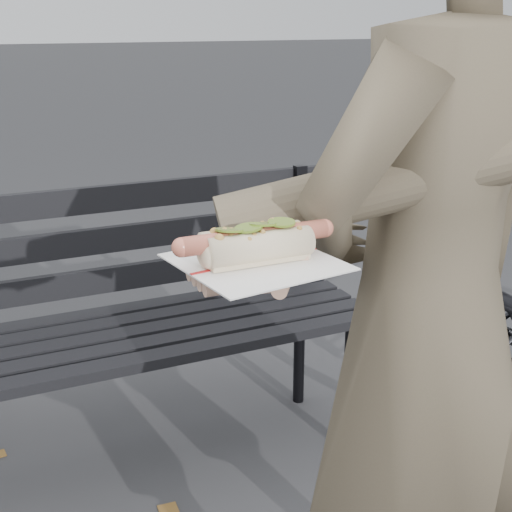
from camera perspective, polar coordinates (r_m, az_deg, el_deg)
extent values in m
cylinder|color=black|center=(2.34, 7.45, -10.41)|extent=(0.04, 0.04, 0.45)
cylinder|color=black|center=(2.60, 3.48, -7.16)|extent=(0.04, 0.04, 0.45)
cube|color=black|center=(1.97, -9.03, -8.34)|extent=(1.50, 0.07, 0.03)
cube|color=black|center=(2.05, -9.73, -7.29)|extent=(1.50, 0.07, 0.03)
cube|color=black|center=(2.13, -10.38, -6.31)|extent=(1.50, 0.07, 0.03)
cube|color=black|center=(2.21, -10.97, -5.41)|extent=(1.50, 0.07, 0.03)
cube|color=black|center=(2.29, -11.52, -4.56)|extent=(1.50, 0.07, 0.03)
cube|color=black|center=(2.45, 3.46, 2.42)|extent=(0.04, 0.03, 0.42)
cube|color=black|center=(2.28, -11.87, -1.86)|extent=(1.50, 0.02, 0.08)
cube|color=black|center=(2.24, -12.09, 1.26)|extent=(1.50, 0.02, 0.08)
cube|color=black|center=(2.21, -12.31, 4.48)|extent=(1.50, 0.02, 0.08)
imported|color=brown|center=(1.28, 13.49, -5.14)|extent=(0.71, 0.57, 1.69)
cylinder|color=brown|center=(1.11, 9.75, 5.48)|extent=(0.51, 0.23, 0.19)
cylinder|color=#D8A384|center=(0.95, 1.95, -0.65)|extent=(0.09, 0.08, 0.07)
ellipsoid|color=#D8A384|center=(0.92, 0.00, -1.47)|extent=(0.10, 0.11, 0.03)
cylinder|color=#D8A384|center=(0.88, -2.45, -2.47)|extent=(0.06, 0.02, 0.02)
cylinder|color=#D8A384|center=(0.89, -2.94, -2.05)|extent=(0.06, 0.02, 0.02)
cylinder|color=#D8A384|center=(0.91, -3.41, -1.65)|extent=(0.06, 0.02, 0.02)
cylinder|color=#D8A384|center=(0.93, -3.86, -1.26)|extent=(0.06, 0.02, 0.02)
cylinder|color=#D8A384|center=(0.88, 2.09, -2.37)|extent=(0.04, 0.05, 0.02)
cube|color=white|center=(0.92, 0.00, -0.47)|extent=(0.21, 0.21, 0.00)
cube|color=#B21E1E|center=(0.92, 0.00, -0.38)|extent=(0.19, 0.03, 0.00)
cylinder|color=#CE664F|center=(0.91, 0.00, 1.50)|extent=(0.20, 0.03, 0.02)
sphere|color=#CE664F|center=(0.87, -5.98, 0.68)|extent=(0.02, 0.03, 0.02)
sphere|color=#CE664F|center=(0.95, 5.49, 2.23)|extent=(0.02, 0.03, 0.02)
sphere|color=#9E6B2D|center=(0.87, -2.96, 1.38)|extent=(0.01, 0.01, 0.01)
sphere|color=#9E6B2D|center=(0.93, 3.37, 2.51)|extent=(0.01, 0.01, 0.01)
sphere|color=#9E6B2D|center=(0.89, 0.53, 1.91)|extent=(0.01, 0.01, 0.01)
sphere|color=#9E6B2D|center=(0.95, 2.46, 2.40)|extent=(0.01, 0.01, 0.01)
sphere|color=#9E6B2D|center=(0.91, 0.91, 2.13)|extent=(0.01, 0.01, 0.01)
sphere|color=#9E6B2D|center=(0.91, 2.78, 1.75)|extent=(0.01, 0.01, 0.01)
sphere|color=#9E6B2D|center=(0.93, 1.63, 2.11)|extent=(0.01, 0.01, 0.01)
sphere|color=#9E6B2D|center=(0.91, -1.39, 1.77)|extent=(0.01, 0.01, 0.01)
sphere|color=#9E6B2D|center=(0.88, -2.01, 1.44)|extent=(0.01, 0.01, 0.01)
sphere|color=#9E6B2D|center=(0.88, -0.92, 1.17)|extent=(0.01, 0.01, 0.01)
sphere|color=#9E6B2D|center=(0.91, -2.56, 2.10)|extent=(0.01, 0.01, 0.01)
sphere|color=#9E6B2D|center=(0.91, 3.50, 2.24)|extent=(0.01, 0.01, 0.01)
sphere|color=#9E6B2D|center=(0.89, 0.41, 1.59)|extent=(0.01, 0.01, 0.01)
sphere|color=#9E6B2D|center=(0.89, -2.53, 1.93)|extent=(0.01, 0.01, 0.01)
sphere|color=#9E6B2D|center=(0.89, -0.15, 1.63)|extent=(0.01, 0.01, 0.01)
sphere|color=#9E6B2D|center=(0.91, -0.75, 1.99)|extent=(0.01, 0.01, 0.01)
sphere|color=#9E6B2D|center=(0.91, -1.31, 2.25)|extent=(0.01, 0.01, 0.01)
sphere|color=#9E6B2D|center=(0.90, -3.33, 1.87)|extent=(0.01, 0.01, 0.01)
sphere|color=#9E6B2D|center=(0.87, -2.41, 0.96)|extent=(0.01, 0.01, 0.01)
sphere|color=#9E6B2D|center=(0.91, 0.99, 1.86)|extent=(0.01, 0.01, 0.01)
sphere|color=#9E6B2D|center=(0.88, -0.57, 1.21)|extent=(0.01, 0.01, 0.01)
sphere|color=#9E6B2D|center=(0.93, 0.52, 2.51)|extent=(0.01, 0.01, 0.01)
sphere|color=#9E6B2D|center=(0.93, 1.33, 2.64)|extent=(0.01, 0.01, 0.01)
sphere|color=#9E6B2D|center=(0.92, 0.00, 2.06)|extent=(0.01, 0.01, 0.01)
sphere|color=#9E6B2D|center=(0.91, 0.03, 1.94)|extent=(0.01, 0.01, 0.01)
sphere|color=#9E6B2D|center=(0.90, -2.00, 1.86)|extent=(0.01, 0.01, 0.01)
cylinder|color=olive|center=(0.89, -2.14, 2.09)|extent=(0.04, 0.04, 0.01)
cylinder|color=olive|center=(0.90, -0.61, 2.28)|extent=(0.04, 0.04, 0.01)
cylinder|color=olive|center=(0.91, 0.54, 2.56)|extent=(0.04, 0.04, 0.01)
cylinder|color=olive|center=(0.92, 2.07, 2.71)|extent=(0.04, 0.04, 0.01)
cube|color=brown|center=(2.57, 15.60, -13.79)|extent=(0.07, 0.06, 0.00)
cube|color=brown|center=(3.55, 3.32, -3.78)|extent=(0.05, 0.07, 0.00)
cube|color=brown|center=(3.10, -8.41, -7.38)|extent=(0.10, 0.10, 0.00)
cube|color=brown|center=(2.74, 9.44, -11.16)|extent=(0.05, 0.05, 0.00)
cube|color=brown|center=(2.19, -6.94, -19.68)|extent=(0.06, 0.08, 0.00)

